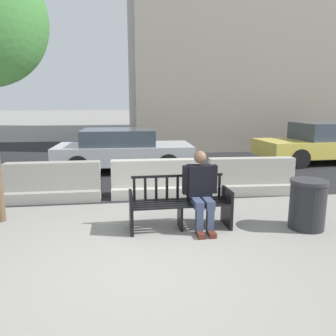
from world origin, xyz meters
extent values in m
plane|color=gray|center=(0.00, 0.00, 0.00)|extent=(200.00, 200.00, 0.00)
cube|color=black|center=(0.00, 8.70, 0.00)|extent=(120.00, 12.00, 0.01)
cube|color=black|center=(-0.04, 1.10, 0.33)|extent=(0.06, 0.51, 0.66)
cube|color=black|center=(1.60, 1.13, 0.33)|extent=(0.06, 0.51, 0.66)
cube|color=black|center=(0.78, 1.11, 0.22)|extent=(0.05, 0.32, 0.45)
cube|color=black|center=(0.78, 0.88, 0.45)|extent=(1.60, 0.10, 0.02)
cube|color=black|center=(0.78, 1.00, 0.45)|extent=(1.60, 0.10, 0.02)
cube|color=black|center=(0.78, 1.11, 0.45)|extent=(1.60, 0.10, 0.02)
cube|color=black|center=(0.77, 1.23, 0.45)|extent=(1.60, 0.10, 0.02)
cube|color=black|center=(0.77, 1.34, 0.45)|extent=(1.60, 0.10, 0.02)
cube|color=black|center=(0.77, 1.35, 0.86)|extent=(1.60, 0.07, 0.04)
cube|color=black|center=(0.02, 1.34, 0.65)|extent=(0.04, 0.03, 0.38)
cube|color=black|center=(0.21, 1.34, 0.65)|extent=(0.04, 0.03, 0.38)
cube|color=black|center=(0.40, 1.35, 0.65)|extent=(0.04, 0.03, 0.38)
cube|color=black|center=(0.58, 1.35, 0.65)|extent=(0.04, 0.03, 0.38)
cube|color=black|center=(0.77, 1.35, 0.65)|extent=(0.04, 0.03, 0.38)
cube|color=black|center=(0.96, 1.36, 0.65)|extent=(0.04, 0.03, 0.38)
cube|color=black|center=(1.15, 1.36, 0.65)|extent=(0.04, 0.03, 0.38)
cube|color=black|center=(1.33, 1.37, 0.65)|extent=(0.04, 0.03, 0.38)
cube|color=black|center=(1.52, 1.37, 0.65)|extent=(0.04, 0.03, 0.38)
cube|color=black|center=(-0.04, 1.08, 0.65)|extent=(0.06, 0.46, 0.03)
cube|color=black|center=(1.60, 1.11, 0.65)|extent=(0.06, 0.46, 0.03)
cube|color=black|center=(1.11, 1.19, 0.79)|extent=(0.40, 0.25, 0.56)
sphere|color=brown|center=(1.12, 1.17, 1.21)|extent=(0.21, 0.21, 0.21)
cube|color=#333D56|center=(1.03, 0.97, 0.48)|extent=(0.15, 0.44, 0.14)
cube|color=#333D56|center=(1.21, 0.97, 0.48)|extent=(0.15, 0.44, 0.14)
cube|color=#333D56|center=(1.03, 0.80, 0.23)|extent=(0.11, 0.11, 0.45)
cube|color=#333D56|center=(1.21, 0.80, 0.23)|extent=(0.11, 0.11, 0.45)
cube|color=#4C2319|center=(1.03, 0.72, 0.04)|extent=(0.12, 0.26, 0.08)
cube|color=#4C2319|center=(1.21, 0.72, 0.04)|extent=(0.12, 0.26, 0.08)
cube|color=black|center=(0.87, 1.16, 0.83)|extent=(0.09, 0.12, 0.48)
cube|color=black|center=(1.36, 1.17, 0.83)|extent=(0.09, 0.12, 0.48)
cube|color=#ADA89E|center=(0.57, 3.16, 0.12)|extent=(2.01, 0.72, 0.24)
cube|color=#ADA89E|center=(0.57, 3.16, 0.54)|extent=(2.01, 0.34, 0.60)
cube|color=gray|center=(-1.66, 3.14, 0.12)|extent=(2.00, 0.68, 0.24)
cube|color=gray|center=(-1.66, 3.14, 0.54)|extent=(2.00, 0.30, 0.60)
cube|color=#9E998E|center=(2.81, 3.10, 0.12)|extent=(2.03, 0.78, 0.24)
cube|color=#9E998E|center=(2.81, 3.10, 0.54)|extent=(2.01, 0.40, 0.60)
cube|color=#DBC64C|center=(6.91, 6.68, 0.54)|extent=(4.66, 2.11, 0.56)
cube|color=#38424C|center=(7.09, 6.69, 1.12)|extent=(2.29, 1.77, 0.60)
cylinder|color=black|center=(5.53, 5.72, 0.32)|extent=(0.65, 0.25, 0.64)
cylinder|color=black|center=(5.45, 7.51, 0.32)|extent=(0.65, 0.25, 0.64)
cube|color=#B7B7BC|center=(-0.11, 6.20, 0.54)|extent=(4.21, 1.99, 0.56)
cube|color=#38424C|center=(-0.28, 6.20, 1.06)|extent=(2.23, 1.72, 0.48)
cylinder|color=black|center=(1.20, 7.06, 0.32)|extent=(0.64, 0.23, 0.64)
cylinder|color=black|center=(1.16, 5.27, 0.32)|extent=(0.64, 0.23, 0.64)
cylinder|color=black|center=(-1.38, 7.12, 0.32)|extent=(0.64, 0.23, 0.64)
cylinder|color=black|center=(-1.43, 5.33, 0.32)|extent=(0.64, 0.23, 0.64)
cylinder|color=#232326|center=(2.90, 0.84, 0.39)|extent=(0.58, 0.58, 0.78)
cylinder|color=#2D2D33|center=(2.90, 0.84, 0.81)|extent=(0.61, 0.61, 0.06)
camera|label=1|loc=(-0.14, -4.06, 2.08)|focal=35.00mm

